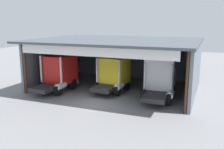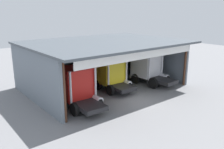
{
  "view_description": "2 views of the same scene",
  "coord_description": "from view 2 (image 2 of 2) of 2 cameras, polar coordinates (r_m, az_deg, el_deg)",
  "views": [
    {
      "loc": [
        8.74,
        -18.06,
        6.62
      ],
      "look_at": [
        0.0,
        3.71,
        1.64
      ],
      "focal_mm": 40.73,
      "sensor_mm": 36.0,
      "label": 1
    },
    {
      "loc": [
        -14.43,
        -14.35,
        7.89
      ],
      "look_at": [
        0.0,
        3.71,
        1.64
      ],
      "focal_mm": 38.11,
      "sensor_mm": 36.0,
      "label": 2
    }
  ],
  "objects": [
    {
      "name": "ground_plane",
      "position": [
        21.83,
        6.13,
        -6.16
      ],
      "size": [
        80.0,
        80.0,
        0.0
      ],
      "primitive_type": "plane",
      "color": "slate",
      "rests_on": "ground"
    },
    {
      "name": "truck_white_center_right_bay",
      "position": [
        26.58,
        8.64,
        1.9
      ],
      "size": [
        2.74,
        5.16,
        3.59
      ],
      "rotation": [
        0.0,
        0.0,
        0.05
      ],
      "color": "white",
      "rests_on": "ground"
    },
    {
      "name": "tool_cart",
      "position": [
        27.34,
        -11.66,
        -0.88
      ],
      "size": [
        0.9,
        0.6,
        1.0
      ],
      "primitive_type": "cube",
      "color": "#1E59A5",
      "rests_on": "ground"
    },
    {
      "name": "oil_drum",
      "position": [
        27.82,
        -11.27,
        -0.65
      ],
      "size": [
        0.58,
        0.58,
        0.94
      ],
      "primitive_type": "cylinder",
      "color": "gold",
      "rests_on": "ground"
    },
    {
      "name": "workshop_shed",
      "position": [
        25.33,
        -3.26,
        5.14
      ],
      "size": [
        15.45,
        11.9,
        4.89
      ],
      "color": "slate",
      "rests_on": "ground"
    },
    {
      "name": "truck_red_yard_outside",
      "position": [
        20.03,
        -8.38,
        -2.79
      ],
      "size": [
        2.71,
        5.0,
        3.45
      ],
      "rotation": [
        0.0,
        0.0,
        -0.04
      ],
      "color": "red",
      "rests_on": "ground"
    },
    {
      "name": "truck_yellow_left_bay",
      "position": [
        24.13,
        -0.3,
        0.35
      ],
      "size": [
        2.68,
        4.75,
        3.23
      ],
      "rotation": [
        0.0,
        0.0,
        -0.04
      ],
      "color": "yellow",
      "rests_on": "ground"
    }
  ]
}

